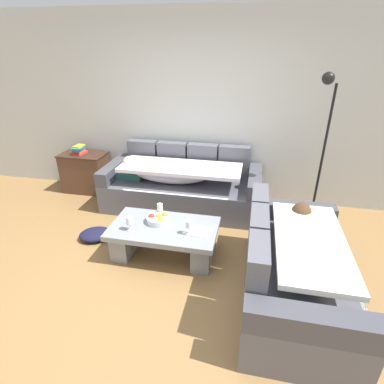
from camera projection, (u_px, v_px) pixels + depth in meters
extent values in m
plane|color=olive|center=(157.00, 279.00, 3.20)|extent=(14.00, 14.00, 0.00)
cube|color=#B8BBB8|center=(197.00, 110.00, 4.51)|extent=(9.00, 0.10, 2.70)
cube|color=#54555F|center=(182.00, 194.00, 4.54)|extent=(2.26, 0.92, 0.42)
cube|color=#54555F|center=(143.00, 155.00, 4.82)|extent=(0.45, 0.16, 0.46)
cube|color=#54555F|center=(172.00, 157.00, 4.73)|extent=(0.45, 0.16, 0.46)
cube|color=#54555F|center=(203.00, 159.00, 4.64)|extent=(0.45, 0.16, 0.46)
cube|color=#54555F|center=(234.00, 161.00, 4.56)|extent=(0.45, 0.16, 0.46)
cube|color=#43444C|center=(115.00, 169.00, 4.60)|extent=(0.18, 0.92, 0.20)
cube|color=#43444C|center=(255.00, 181.00, 4.22)|extent=(0.18, 0.92, 0.20)
cube|color=#2D6660|center=(131.00, 174.00, 4.56)|extent=(0.36, 0.28, 0.11)
sphere|color=#936B4C|center=(129.00, 165.00, 4.46)|extent=(0.21, 0.21, 0.21)
sphere|color=#CCB793|center=(129.00, 163.00, 4.45)|extent=(0.20, 0.20, 0.20)
ellipsoid|color=silver|center=(171.00, 173.00, 4.38)|extent=(1.10, 0.44, 0.28)
cube|color=silver|center=(180.00, 168.00, 4.29)|extent=(1.70, 0.60, 0.05)
cube|color=silver|center=(174.00, 207.00, 4.15)|extent=(1.44, 0.04, 0.38)
cube|color=#54555F|center=(294.00, 280.00, 2.88)|extent=(0.92, 1.76, 0.42)
cube|color=#54555F|center=(257.00, 270.00, 2.35)|extent=(0.16, 0.44, 0.46)
cube|color=#54555F|center=(258.00, 236.00, 2.76)|extent=(0.16, 0.44, 0.46)
cube|color=#54555F|center=(259.00, 212.00, 3.17)|extent=(0.16, 0.44, 0.46)
cube|color=#43444C|center=(312.00, 324.00, 2.05)|extent=(0.92, 0.18, 0.20)
cube|color=#43444C|center=(292.00, 211.00, 3.45)|extent=(0.92, 0.18, 0.20)
cube|color=#4C4C56|center=(295.00, 227.00, 3.22)|extent=(0.28, 0.36, 0.11)
sphere|color=beige|center=(301.00, 215.00, 3.15)|extent=(0.21, 0.21, 0.21)
sphere|color=#4C331E|center=(301.00, 212.00, 3.14)|extent=(0.20, 0.20, 0.20)
ellipsoid|color=silver|center=(307.00, 257.00, 2.63)|extent=(0.44, 0.84, 0.28)
cube|color=silver|center=(310.00, 241.00, 2.68)|extent=(0.60, 1.29, 0.05)
cube|color=silver|center=(345.00, 285.00, 2.79)|extent=(0.04, 1.09, 0.38)
cube|color=gray|center=(164.00, 229.00, 3.43)|extent=(1.20, 0.68, 0.06)
cube|color=gray|center=(127.00, 238.00, 3.60)|extent=(0.20, 0.54, 0.32)
cube|color=gray|center=(204.00, 247.00, 3.43)|extent=(0.20, 0.54, 0.32)
cylinder|color=silver|center=(159.00, 219.00, 3.49)|extent=(0.28, 0.28, 0.07)
sphere|color=gold|center=(160.00, 220.00, 3.42)|extent=(0.08, 0.08, 0.08)
sphere|color=orange|center=(159.00, 217.00, 3.49)|extent=(0.08, 0.08, 0.08)
sphere|color=#5E982E|center=(165.00, 216.00, 3.52)|extent=(0.08, 0.08, 0.08)
sphere|color=#B02B27|center=(151.00, 217.00, 3.49)|extent=(0.08, 0.08, 0.08)
cylinder|color=silver|center=(130.00, 230.00, 3.35)|extent=(0.06, 0.06, 0.01)
cylinder|color=silver|center=(130.00, 227.00, 3.33)|extent=(0.01, 0.01, 0.07)
cylinder|color=silver|center=(129.00, 220.00, 3.30)|extent=(0.07, 0.07, 0.08)
cylinder|color=silver|center=(189.00, 234.00, 3.28)|extent=(0.06, 0.06, 0.01)
cylinder|color=silver|center=(189.00, 231.00, 3.26)|extent=(0.01, 0.01, 0.07)
cylinder|color=silver|center=(189.00, 224.00, 3.23)|extent=(0.07, 0.07, 0.08)
cylinder|color=silver|center=(160.00, 216.00, 3.62)|extent=(0.06, 0.06, 0.01)
cylinder|color=silver|center=(160.00, 213.00, 3.60)|extent=(0.01, 0.01, 0.07)
cylinder|color=silver|center=(160.00, 207.00, 3.57)|extent=(0.07, 0.07, 0.08)
cube|color=white|center=(198.00, 231.00, 3.32)|extent=(0.31, 0.26, 0.01)
cube|color=#4F3222|center=(86.00, 173.00, 5.04)|extent=(0.70, 0.42, 0.62)
cube|color=#372318|center=(83.00, 154.00, 4.90)|extent=(0.72, 0.44, 0.02)
cube|color=red|center=(80.00, 153.00, 4.89)|extent=(0.18, 0.23, 0.03)
cube|color=#B76623|center=(79.00, 151.00, 4.88)|extent=(0.13, 0.18, 0.03)
cube|color=#2D569E|center=(79.00, 149.00, 4.86)|extent=(0.13, 0.22, 0.04)
cube|color=#338C59|center=(78.00, 147.00, 4.85)|extent=(0.17, 0.23, 0.02)
cube|color=gold|center=(79.00, 146.00, 4.84)|extent=(0.13, 0.18, 0.02)
cylinder|color=black|center=(310.00, 220.00, 4.26)|extent=(0.28, 0.28, 0.02)
cylinder|color=black|center=(322.00, 158.00, 3.87)|extent=(0.03, 0.03, 1.80)
sphere|color=black|center=(328.00, 78.00, 3.39)|extent=(0.14, 0.14, 0.14)
ellipsoid|color=#191933|center=(96.00, 234.00, 3.85)|extent=(0.49, 0.45, 0.12)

